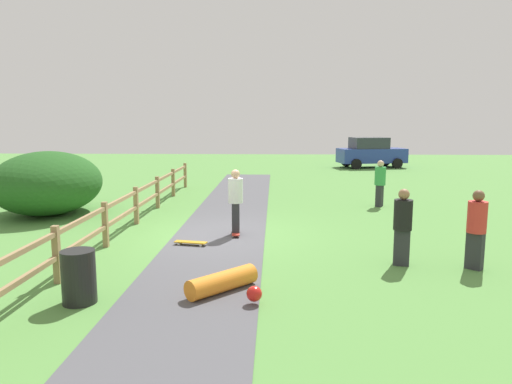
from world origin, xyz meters
The scene contains 12 objects.
ground_plane centered at (0.00, 0.00, 0.00)m, with size 60.00×60.00×0.00m, color #568E42.
asphalt_path centered at (0.00, 0.00, 0.01)m, with size 2.40×28.00×0.02m, color #515156.
wooden_fence centered at (-2.60, 0.00, 0.67)m, with size 0.12×18.12×1.10m.
bush_large centered at (-5.84, 2.62, 1.02)m, with size 3.29×3.95×2.04m, color #23561E.
trash_bin centered at (-1.80, -4.80, 0.45)m, with size 0.56×0.56×0.90m, color black.
skater_riding centered at (0.43, -0.01, 0.98)m, with size 0.41×0.81×1.73m.
skater_fallen centered at (0.58, -4.28, 0.20)m, with size 1.34×1.33×0.36m.
skateboard_loose centered at (-0.58, -1.10, 0.09)m, with size 0.82×0.35×0.08m.
bystander_black centered at (4.12, -2.46, 0.89)m, with size 0.45×0.45×1.63m.
bystander_green centered at (5.14, 4.46, 0.89)m, with size 0.52×0.52×1.63m.
bystander_red centered at (5.55, -2.67, 0.90)m, with size 0.54×0.54×1.64m.
parked_car_blue centered at (7.58, 18.45, 0.96)m, with size 4.46×2.63×1.92m.
Camera 1 is at (1.45, -12.30, 3.04)m, focal length 33.51 mm.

